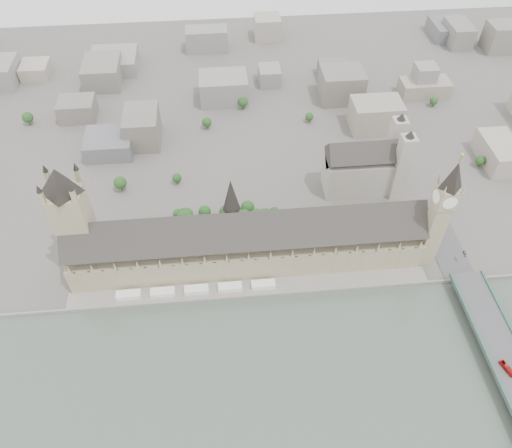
{
  "coord_description": "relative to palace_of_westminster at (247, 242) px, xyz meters",
  "views": [
    {
      "loc": [
        -16.25,
        -227.65,
        307.99
      ],
      "look_at": [
        7.45,
        24.18,
        37.57
      ],
      "focal_mm": 35.0,
      "sensor_mm": 36.0,
      "label": 1
    }
  ],
  "objects": [
    {
      "name": "ground",
      "position": [
        0.0,
        -19.7,
        -22.71
      ],
      "size": [
        900.0,
        900.0,
        0.0
      ],
      "primitive_type": "plane",
      "color": "#595651",
      "rests_on": "ground"
    },
    {
      "name": "embankment_wall",
      "position": [
        0.0,
        -34.7,
        -21.21
      ],
      "size": [
        600.0,
        1.5,
        3.0
      ],
      "primitive_type": "cube",
      "color": "gray",
      "rests_on": "ground"
    },
    {
      "name": "river_terrace",
      "position": [
        0.0,
        -27.2,
        -21.71
      ],
      "size": [
        270.0,
        15.0,
        2.0
      ],
      "primitive_type": "cube",
      "color": "gray",
      "rests_on": "ground"
    },
    {
      "name": "terrace_tents",
      "position": [
        -40.0,
        -26.7,
        -18.71
      ],
      "size": [
        118.0,
        7.0,
        4.0
      ],
      "color": "white",
      "rests_on": "river_terrace"
    },
    {
      "name": "palace_of_westminster",
      "position": [
        0.0,
        0.0,
        0.0
      ],
      "size": [
        265.0,
        40.73,
        55.44
      ],
      "color": "gray",
      "rests_on": "ground"
    },
    {
      "name": "elizabeth_tower",
      "position": [
        138.0,
        -11.7,
        35.38
      ],
      "size": [
        17.0,
        17.0,
        107.5
      ],
      "color": "gray",
      "rests_on": "ground"
    },
    {
      "name": "victoria_tower",
      "position": [
        -122.0,
        6.3,
        32.5
      ],
      "size": [
        30.0,
        30.0,
        100.0
      ],
      "color": "gray",
      "rests_on": "ground"
    },
    {
      "name": "central_tower",
      "position": [
        -10.0,
        6.3,
        35.21
      ],
      "size": [
        13.0,
        13.0,
        48.0
      ],
      "color": "#998E6A",
      "rests_on": "ground"
    },
    {
      "name": "westminster_bridge",
      "position": [
        162.0,
        -107.2,
        -17.58
      ],
      "size": [
        25.0,
        325.0,
        10.25
      ],
      "primitive_type": "cube",
      "color": "#474749",
      "rests_on": "ground"
    },
    {
      "name": "westminster_abbey",
      "position": [
        110.92,
        75.3,
        2.38
      ],
      "size": [
        68.0,
        36.0,
        64.0
      ],
      "color": "#A6A095",
      "rests_on": "ground"
    },
    {
      "name": "city_skyline_inland",
      "position": [
        0.0,
        225.3,
        -3.71
      ],
      "size": [
        720.0,
        360.0,
        38.0
      ],
      "primitive_type": null,
      "color": "gray",
      "rests_on": "ground"
    },
    {
      "name": "park_trees",
      "position": [
        -10.0,
        40.3,
        -15.21
      ],
      "size": [
        110.0,
        30.0,
        15.0
      ],
      "primitive_type": null,
      "color": "#1D3F16",
      "rests_on": "ground"
    },
    {
      "name": "red_bus_north",
      "position": [
        157.98,
        -112.74,
        -10.82
      ],
      "size": [
        6.24,
        12.0,
        3.27
      ],
      "primitive_type": "imported",
      "rotation": [
        0.0,
        0.0,
        0.31
      ],
      "color": "#B51914",
      "rests_on": "westminster_bridge"
    },
    {
      "name": "car_approach",
      "position": [
        167.66,
        -17.11,
        -11.7
      ],
      "size": [
        2.79,
        5.45,
        1.52
      ],
      "primitive_type": "imported",
      "rotation": [
        0.0,
        0.0,
        -0.13
      ],
      "color": "gray",
      "rests_on": "westminster_bridge"
    }
  ]
}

